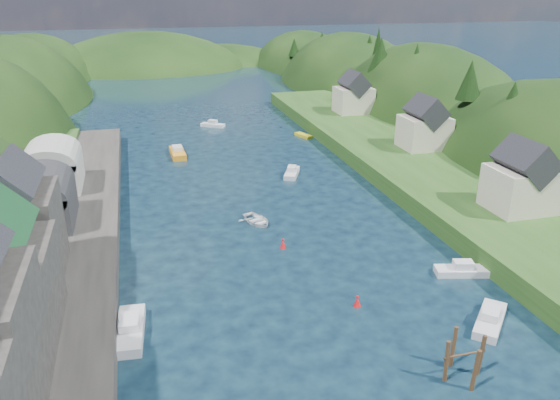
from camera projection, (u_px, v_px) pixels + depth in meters
name	position (u px, v px, depth m)	size (l,w,h in m)	color
ground	(243.00, 173.00, 82.97)	(600.00, 600.00, 0.00)	black
hillside_right	(423.00, 152.00, 118.98)	(36.00, 245.56, 48.00)	black
far_hills	(179.00, 95.00, 198.56)	(103.00, 68.00, 44.00)	black
hill_trees	(227.00, 83.00, 92.17)	(92.79, 152.25, 12.29)	black
quay_left	(50.00, 287.00, 49.89)	(12.00, 110.00, 2.00)	#2D2B28
boat_sheds	(45.00, 178.00, 64.89)	(7.00, 21.00, 7.50)	#2D2D30
terrace_right	(424.00, 172.00, 79.57)	(16.00, 120.00, 2.40)	#234719
right_bank_cottages	(418.00, 126.00, 86.06)	(9.00, 59.24, 8.41)	beige
piling_cluster_far	(463.00, 361.00, 39.42)	(3.35, 3.11, 3.92)	#382314
channel_buoy_near	(357.00, 301.00, 48.51)	(0.70, 0.70, 1.10)	red
channel_buoy_far	(283.00, 244.00, 59.30)	(0.70, 0.70, 1.10)	red
moored_boats	(274.00, 271.00, 53.36)	(36.01, 95.20, 2.16)	silver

